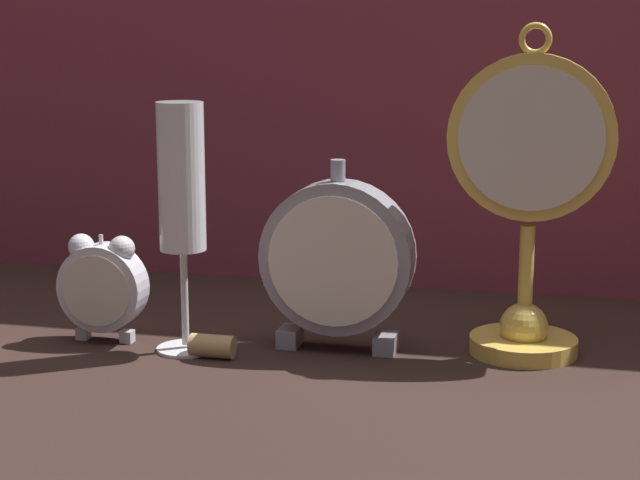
% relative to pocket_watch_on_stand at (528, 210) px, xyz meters
% --- Properties ---
extents(ground_plane, '(4.00, 4.00, 0.00)m').
position_rel_pocket_watch_on_stand_xyz_m(ground_plane, '(-0.20, -0.09, -0.14)').
color(ground_plane, black).
extents(pocket_watch_on_stand, '(0.15, 0.10, 0.31)m').
position_rel_pocket_watch_on_stand_xyz_m(pocket_watch_on_stand, '(0.00, 0.00, 0.00)').
color(pocket_watch_on_stand, gold).
rests_on(pocket_watch_on_stand, ground_plane).
extents(alarm_clock_twin_bell, '(0.09, 0.03, 0.11)m').
position_rel_pocket_watch_on_stand_xyz_m(alarm_clock_twin_bell, '(-0.40, -0.06, -0.08)').
color(alarm_clock_twin_bell, silver).
rests_on(alarm_clock_twin_bell, ground_plane).
extents(mantel_clock_silver, '(0.15, 0.04, 0.18)m').
position_rel_pocket_watch_on_stand_xyz_m(mantel_clock_silver, '(-0.17, -0.03, -0.05)').
color(mantel_clock_silver, gray).
rests_on(mantel_clock_silver, ground_plane).
extents(champagne_flute, '(0.06, 0.06, 0.24)m').
position_rel_pocket_watch_on_stand_xyz_m(champagne_flute, '(-0.31, -0.07, 0.01)').
color(champagne_flute, silver).
rests_on(champagne_flute, ground_plane).
extents(wine_cork, '(0.04, 0.02, 0.02)m').
position_rel_pocket_watch_on_stand_xyz_m(wine_cork, '(-0.28, -0.08, -0.13)').
color(wine_cork, tan).
rests_on(wine_cork, ground_plane).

